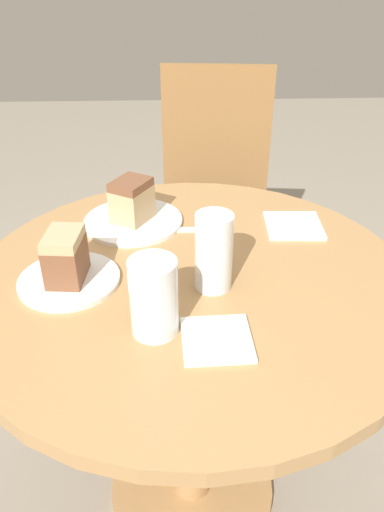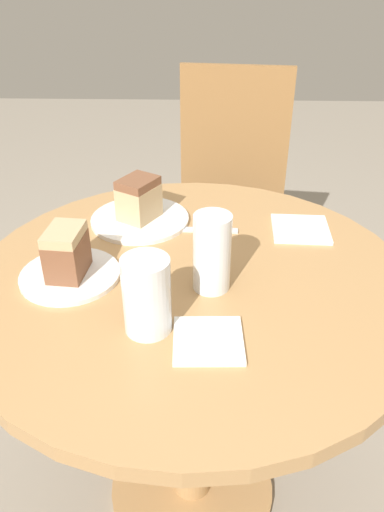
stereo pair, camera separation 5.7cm
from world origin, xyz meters
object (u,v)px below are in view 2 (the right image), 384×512
at_px(cake_slice_near, 139,199).
at_px(cake_slice_far, 67,252).
at_px(glass_lemonade, 212,256).
at_px(glass_water, 147,298).
at_px(chair, 230,205).
at_px(plate_near, 140,219).
at_px(plate_far, 70,275).

height_order(cake_slice_near, cake_slice_far, same).
xyz_separation_m(cake_slice_near, glass_lemonade, (0.17, -0.26, 0.01)).
bearing_deg(glass_water, chair, 79.37).
bearing_deg(cake_slice_near, glass_lemonade, -57.28).
xyz_separation_m(plate_near, cake_slice_near, (0.00, 0.00, 0.05)).
distance_m(chair, cake_slice_near, 0.70).
xyz_separation_m(plate_near, plate_far, (-0.11, -0.23, 0.00)).
relative_size(glass_lemonade, glass_water, 1.11).
relative_size(plate_far, glass_lemonade, 1.29).
distance_m(plate_far, glass_lemonade, 0.28).
bearing_deg(cake_slice_near, plate_near, -90.00).
height_order(plate_near, glass_water, glass_water).
distance_m(glass_lemonade, glass_water, 0.16).
xyz_separation_m(cake_slice_near, glass_water, (0.06, -0.38, 0.00)).
bearing_deg(plate_near, glass_lemonade, -57.28).
distance_m(plate_near, plate_far, 0.26).
bearing_deg(cake_slice_near, glass_water, -81.17).
height_order(cake_slice_far, glass_water, glass_water).
distance_m(cake_slice_near, glass_lemonade, 0.31).
distance_m(chair, plate_far, 0.92).
relative_size(plate_near, cake_slice_far, 2.35).
bearing_deg(chair, glass_water, -94.48).
distance_m(plate_near, cake_slice_far, 0.26).
xyz_separation_m(cake_slice_far, glass_lemonade, (0.27, -0.02, 0.01)).
height_order(plate_far, cake_slice_far, cake_slice_far).
bearing_deg(plate_far, chair, 66.88).
distance_m(plate_near, glass_water, 0.39).
bearing_deg(plate_near, plate_far, -114.92).
distance_m(plate_near, cake_slice_near, 0.05).
distance_m(chair, glass_water, 1.02).
bearing_deg(cake_slice_far, cake_slice_near, 65.08).
relative_size(cake_slice_far, glass_lemonade, 0.64).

